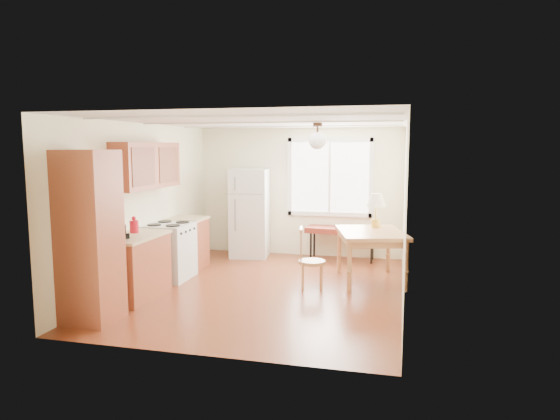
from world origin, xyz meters
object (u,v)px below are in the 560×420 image
(bench, at_px, (342,231))
(dining_table, at_px, (371,237))
(refrigerator, at_px, (250,213))
(chair, at_px, (306,255))

(bench, bearing_deg, dining_table, -61.68)
(refrigerator, relative_size, dining_table, 1.13)
(dining_table, height_order, chair, chair)
(refrigerator, xyz_separation_m, dining_table, (2.40, -1.32, -0.14))
(refrigerator, bearing_deg, chair, -58.77)
(bench, distance_m, chair, 2.10)
(refrigerator, relative_size, chair, 1.85)
(dining_table, xyz_separation_m, chair, (-0.91, -0.66, -0.19))
(bench, xyz_separation_m, dining_table, (0.62, -1.42, 0.16))
(refrigerator, xyz_separation_m, bench, (1.78, 0.10, -0.30))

